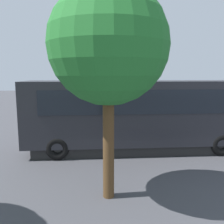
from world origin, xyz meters
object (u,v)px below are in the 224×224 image
Objects in this scene: spectator_right at (122,118)px; tour_bus at (137,115)px; tree_centre at (108,36)px; parked_motorcycle_dark at (100,130)px; spectator_far_left at (167,117)px; traffic_cone at (110,121)px; stunt_motorcycle at (77,110)px; spectator_centre at (135,117)px; parked_motorcycle_silver at (183,129)px; spectator_far_right at (108,118)px; spectator_left at (152,118)px.

tour_bus is at bearing 97.07° from spectator_right.
parked_motorcycle_dark is at bearing -89.87° from tree_centre.
spectator_far_left is 2.72× the size of traffic_cone.
tree_centre is at bearing 79.54° from spectator_right.
tour_bus is 5.35× the size of stunt_motorcycle.
spectator_centre reaches higher than parked_motorcycle_silver.
tree_centre is (4.06, 7.29, 3.51)m from spectator_far_left.
spectator_far_right is 2.75m from traffic_cone.
stunt_motorcycle is (6.28, -4.78, 0.49)m from parked_motorcycle_silver.
tree_centre reaches higher than spectator_far_right.
spectator_centre is at bearing -99.17° from tour_bus.
spectator_far_left is 1.03× the size of spectator_left.
spectator_right is at bearing 124.73° from stunt_motorcycle.
spectator_far_left is at bearing -52.40° from parked_motorcycle_silver.
spectator_far_left is 0.94m from spectator_left.
spectator_centre is (-0.47, -2.92, -0.60)m from tour_bus.
spectator_far_left is 2.76m from spectator_right.
spectator_left is 6.08m from stunt_motorcycle.
stunt_motorcycle is 0.30× the size of tree_centre.
tour_bus is 5.97× the size of spectator_far_right.
parked_motorcycle_dark is at bearing 11.33° from spectator_far_left.
spectator_right reaches higher than parked_motorcycle_silver.
stunt_motorcycle reaches higher than parked_motorcycle_silver.
parked_motorcycle_dark is (1.32, 0.60, -0.56)m from spectator_right.
spectator_right is at bearing 8.68° from spectator_left.
tour_bus is 5.91× the size of spectator_far_left.
parked_motorcycle_silver is at bearing 127.60° from spectator_far_left.
spectator_left is 1.89m from parked_motorcycle_silver.
spectator_centre is at bearing 114.82° from traffic_cone.
spectator_left is at bearing -29.67° from parked_motorcycle_silver.
spectator_left is 0.88× the size of stunt_motorcycle.
tour_bus reaches higher than parked_motorcycle_dark.
parked_motorcycle_silver is at bearing 162.49° from spectator_centre.
traffic_cone is (-0.82, -3.63, -0.18)m from parked_motorcycle_dark.
tour_bus is 5.97m from traffic_cone.
spectator_far_left is at bearing 177.22° from spectator_far_right.
parked_motorcycle_dark is 1.08× the size of stunt_motorcycle.
spectator_far_left is 0.27× the size of tree_centre.
spectator_centre is 5.41m from stunt_motorcycle.
tour_bus is 1.58× the size of tree_centre.
spectator_right is 0.27× the size of tree_centre.
spectator_far_right is at bearing -2.36° from spectator_left.
tree_centre is at bearing 97.98° from stunt_motorcycle.
tour_bus is at bearing 98.29° from traffic_cone.
stunt_motorcycle is (4.69, -3.88, -0.02)m from spectator_left.
spectator_far_left is at bearing -179.34° from spectator_centre.
spectator_centre is at bearing -17.51° from parked_motorcycle_silver.
spectator_far_right reaches higher than stunt_motorcycle.
tree_centre is (-0.01, 6.47, 4.05)m from parked_motorcycle_dark.
parked_motorcycle_silver is at bearing 169.54° from spectator_right.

